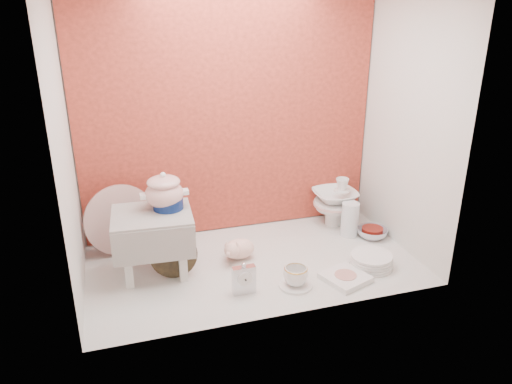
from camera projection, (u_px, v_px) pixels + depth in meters
ground at (254, 263)px, 2.77m from camera, size 1.80×1.80×0.00m
niche_shell at (243, 91)px, 2.58m from camera, size 1.86×1.03×1.53m
step_stool at (154, 244)px, 2.61m from camera, size 0.43×0.38×0.35m
soup_tureen at (164, 190)px, 2.58m from camera, size 0.30×0.30×0.20m
cobalt_bowl at (168, 203)px, 2.60m from camera, size 0.21×0.21×0.06m
floral_platter at (121, 220)px, 2.82m from camera, size 0.42×0.17×0.41m
blue_white_vase at (138, 231)px, 2.89m from camera, size 0.27×0.27×0.22m
lacquer_tray at (174, 255)px, 2.60m from camera, size 0.26×0.08×0.25m
mantel_clock at (244, 278)px, 2.46m from camera, size 0.12×0.04×0.17m
plush_pig at (239, 248)px, 2.79m from camera, size 0.26×0.22×0.13m
teacup_saucer at (295, 285)px, 2.55m from camera, size 0.23×0.23×0.01m
gold_rim_teacup at (296, 276)px, 2.53m from camera, size 0.16×0.16×0.10m
lattice_dish at (345, 278)px, 2.60m from camera, size 0.27×0.27×0.03m
dinner_plate_stack at (371, 260)px, 2.72m from camera, size 0.28×0.28×0.07m
crystal_bowl at (372, 233)px, 3.05m from camera, size 0.19×0.19×0.06m
clear_glass_vase at (350, 219)px, 3.05m from camera, size 0.12×0.12×0.22m
porcelain_tower at (335, 202)px, 3.18m from camera, size 0.36×0.36×0.32m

